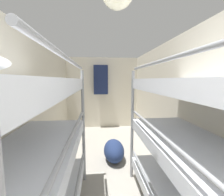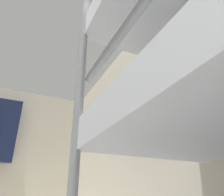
% 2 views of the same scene
% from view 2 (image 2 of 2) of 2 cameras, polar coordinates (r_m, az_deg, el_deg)
% --- Properties ---
extents(wall_right, '(0.06, 5.20, 2.25)m').
position_cam_2_polar(wall_right, '(1.51, 20.52, -4.07)').
color(wall_right, beige).
rests_on(wall_right, ground_plane).
extents(hanging_coat, '(0.44, 0.12, 0.90)m').
position_cam_2_polar(hanging_coat, '(3.53, -26.96, -7.28)').
color(hanging_coat, '#192347').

